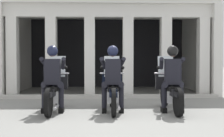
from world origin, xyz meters
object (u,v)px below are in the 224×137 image
(police_officer_left, at_px, (53,73))
(police_officer_center, at_px, (113,73))
(motorcycle_left, at_px, (55,90))
(motorcycle_right, at_px, (169,90))
(police_officer_right, at_px, (172,73))
(motorcycle_center, at_px, (112,90))

(police_officer_left, bearing_deg, police_officer_center, 6.54)
(motorcycle_left, height_order, police_officer_left, police_officer_left)
(police_officer_center, xyz_separation_m, motorcycle_right, (1.41, 0.26, -0.44))
(motorcycle_left, height_order, motorcycle_right, same)
(motorcycle_right, xyz_separation_m, police_officer_right, (-0.00, -0.28, 0.44))
(motorcycle_center, height_order, police_officer_right, police_officer_right)
(motorcycle_left, relative_size, motorcycle_right, 1.00)
(police_officer_left, height_order, police_officer_center, same)
(police_officer_left, xyz_separation_m, police_officer_center, (1.41, -0.02, 0.00))
(motorcycle_right, bearing_deg, motorcycle_center, -175.45)
(police_officer_center, bearing_deg, motorcycle_left, 168.04)
(motorcycle_right, distance_m, police_officer_right, 0.52)
(motorcycle_center, height_order, motorcycle_right, same)
(motorcycle_left, xyz_separation_m, police_officer_left, (-0.00, -0.28, 0.44))
(motorcycle_right, bearing_deg, police_officer_right, -84.85)
(motorcycle_center, relative_size, police_officer_right, 1.29)
(police_officer_center, relative_size, police_officer_right, 1.00)
(motorcycle_left, height_order, motorcycle_center, same)
(motorcycle_center, height_order, police_officer_center, police_officer_center)
(motorcycle_right, bearing_deg, police_officer_left, -169.70)
(police_officer_left, distance_m, motorcycle_center, 1.50)
(police_officer_center, bearing_deg, motorcycle_right, 10.74)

